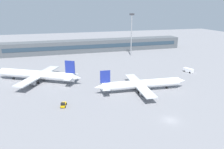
{
  "coord_description": "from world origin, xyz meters",
  "views": [
    {
      "loc": [
        -33.06,
        -50.01,
        33.09
      ],
      "look_at": [
        -7.0,
        40.0,
        3.0
      ],
      "focal_mm": 33.86,
      "sensor_mm": 36.0,
      "label": 1
    }
  ],
  "objects_px": {
    "airplane_near": "(142,84)",
    "service_van_white": "(188,70)",
    "airplane_mid": "(36,75)",
    "baggage_tug_yellow": "(63,105)",
    "floodlight_tower_west": "(131,32)"
  },
  "relations": [
    {
      "from": "baggage_tug_yellow",
      "to": "airplane_mid",
      "type": "bearing_deg",
      "value": 108.55
    },
    {
      "from": "airplane_mid",
      "to": "airplane_near",
      "type": "bearing_deg",
      "value": -29.83
    },
    {
      "from": "airplane_mid",
      "to": "baggage_tug_yellow",
      "type": "relative_size",
      "value": 10.33
    },
    {
      "from": "service_van_white",
      "to": "floodlight_tower_west",
      "type": "relative_size",
      "value": 0.19
    },
    {
      "from": "service_van_white",
      "to": "airplane_mid",
      "type": "bearing_deg",
      "value": 174.84
    },
    {
      "from": "airplane_near",
      "to": "service_van_white",
      "type": "xyz_separation_m",
      "value": [
        34.4,
        17.25,
        -1.85
      ]
    },
    {
      "from": "airplane_mid",
      "to": "floodlight_tower_west",
      "type": "bearing_deg",
      "value": 32.13
    },
    {
      "from": "airplane_near",
      "to": "floodlight_tower_west",
      "type": "xyz_separation_m",
      "value": [
        19.34,
        62.78,
        13.58
      ]
    },
    {
      "from": "airplane_near",
      "to": "service_van_white",
      "type": "bearing_deg",
      "value": 26.63
    },
    {
      "from": "service_van_white",
      "to": "baggage_tug_yellow",
      "type": "bearing_deg",
      "value": -160.75
    },
    {
      "from": "airplane_mid",
      "to": "baggage_tug_yellow",
      "type": "distance_m",
      "value": 31.86
    },
    {
      "from": "airplane_near",
      "to": "service_van_white",
      "type": "height_order",
      "value": "airplane_near"
    },
    {
      "from": "airplane_mid",
      "to": "service_van_white",
      "type": "relative_size",
      "value": 7.14
    },
    {
      "from": "airplane_near",
      "to": "service_van_white",
      "type": "relative_size",
      "value": 7.07
    },
    {
      "from": "airplane_near",
      "to": "baggage_tug_yellow",
      "type": "height_order",
      "value": "airplane_near"
    }
  ]
}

